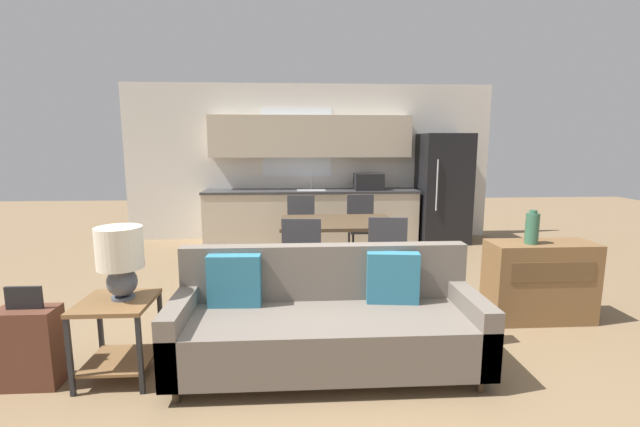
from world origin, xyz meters
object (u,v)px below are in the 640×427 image
object	(u,v)px
dining_chair_far_right	(362,224)
dining_chair_near_right	(386,254)
side_table	(118,326)
suitcase	(30,347)
dining_chair_near_left	(302,256)
dining_table	(337,226)
refrigerator	(443,188)
credenza	(539,281)
dining_chair_far_left	(301,225)
couch	(326,322)
vase	(532,228)
table_lamp	(120,256)

from	to	relation	value
dining_chair_far_right	dining_chair_near_right	bearing A→B (deg)	-92.83
side_table	suitcase	bearing A→B (deg)	-172.30
dining_chair_near_left	dining_chair_near_right	xyz separation A→B (m)	(0.90, 0.03, 0.00)
dining_table	refrigerator	bearing A→B (deg)	43.88
credenza	dining_chair_far_left	world-z (taller)	dining_chair_far_left
dining_table	dining_chair_far_left	distance (m)	0.98
couch	vase	size ratio (longest dim) A/B	7.11
dining_chair_near_left	dining_table	bearing A→B (deg)	-113.58
credenza	vase	xyz separation A→B (m)	(-0.14, -0.04, 0.53)
table_lamp	vase	xyz separation A→B (m)	(3.43, 0.74, 0.01)
credenza	dining_chair_near_left	xyz separation A→B (m)	(-2.26, 0.56, 0.13)
credenza	dining_chair_far_right	distance (m)	2.69
vase	dining_chair_far_left	bearing A→B (deg)	132.09
dining_chair_near_right	suitcase	bearing A→B (deg)	35.13
couch	dining_chair_far_right	bearing A→B (deg)	76.37
dining_chair_far_right	side_table	bearing A→B (deg)	-128.28
vase	table_lamp	bearing A→B (deg)	-167.76
dining_chair_far_right	dining_table	bearing A→B (deg)	-119.39
couch	suitcase	bearing A→B (deg)	-176.03
credenza	suitcase	xyz separation A→B (m)	(-4.18, -0.90, -0.09)
side_table	dining_table	bearing A→B (deg)	51.30
dining_chair_near_right	refrigerator	bearing A→B (deg)	-112.23
table_lamp	dining_chair_far_right	bearing A→B (deg)	54.51
dining_table	vase	distance (m)	2.24
side_table	dining_chair_near_left	world-z (taller)	dining_chair_near_left
dining_chair_near_left	dining_chair_near_right	size ratio (longest dim) A/B	1.00
dining_chair_far_left	table_lamp	bearing A→B (deg)	-109.83
dining_chair_far_right	credenza	bearing A→B (deg)	-62.39
table_lamp	dining_chair_far_left	xyz separation A→B (m)	(1.32, 3.08, -0.38)
couch	dining_chair_near_right	xyz separation A→B (m)	(0.74, 1.35, 0.16)
dining_table	vase	size ratio (longest dim) A/B	4.45
vase	suitcase	bearing A→B (deg)	-168.01
couch	side_table	world-z (taller)	couch
vase	dining_chair_near_left	xyz separation A→B (m)	(-2.12, 0.60, -0.40)
dining_chair_near_left	dining_chair_far_right	bearing A→B (deg)	-113.12
refrigerator	dining_chair_far_left	distance (m)	2.71
dining_chair_far_left	dining_chair_far_right	distance (m)	0.89
dining_chair_far_right	table_lamp	bearing A→B (deg)	-128.11
side_table	dining_chair_far_right	size ratio (longest dim) A/B	0.62
couch	side_table	distance (m)	1.51
side_table	dining_chair_far_left	distance (m)	3.40
side_table	suitcase	distance (m)	0.59
refrigerator	side_table	size ratio (longest dim) A/B	3.17
vase	dining_table	bearing A→B (deg)	138.46
dining_table	couch	size ratio (longest dim) A/B	0.63
refrigerator	credenza	xyz separation A→B (m)	(-0.21, -3.37, -0.54)
couch	table_lamp	size ratio (longest dim) A/B	4.30
dining_chair_far_left	dining_chair_near_left	bearing A→B (deg)	-86.96
refrigerator	side_table	xyz separation A→B (m)	(-3.82, -4.19, -0.53)
refrigerator	suitcase	xyz separation A→B (m)	(-4.39, -4.27, -0.63)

